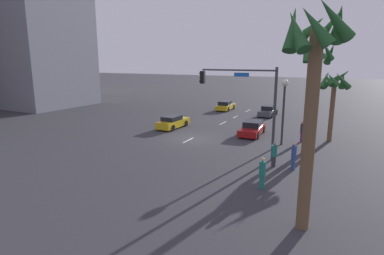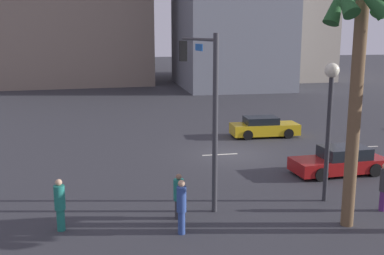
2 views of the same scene
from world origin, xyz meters
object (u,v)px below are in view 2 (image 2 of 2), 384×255
at_px(pedestrian_0, 182,205).
at_px(pedestrian_2, 179,195).
at_px(streetlamp, 330,105).
at_px(pedestrian_1, 384,186).
at_px(palm_tree_0, 362,37).
at_px(traffic_signal, 202,87).
at_px(car_1, 340,161).
at_px(pedestrian_3, 60,204).
at_px(car_3, 264,127).

xyz_separation_m(pedestrian_0, pedestrian_2, (-0.14, -1.31, -0.13)).
bearing_deg(pedestrian_2, pedestrian_0, 84.08).
distance_m(streetlamp, pedestrian_1, 3.65).
bearing_deg(palm_tree_0, traffic_signal, -43.47).
relative_size(car_1, pedestrian_3, 2.51).
bearing_deg(pedestrian_0, pedestrian_2, -95.92).
distance_m(traffic_signal, palm_tree_0, 6.33).
height_order(streetlamp, palm_tree_0, palm_tree_0).
xyz_separation_m(streetlamp, pedestrian_1, (-1.65, 1.42, -2.93)).
bearing_deg(streetlamp, pedestrian_1, 139.33).
bearing_deg(car_1, car_3, -84.82).
distance_m(car_3, streetlamp, 12.27).
relative_size(streetlamp, pedestrian_3, 3.01).
bearing_deg(car_1, palm_tree_0, 63.77).
relative_size(car_3, pedestrian_3, 2.41).
height_order(car_1, car_3, car_3).
height_order(pedestrian_1, palm_tree_0, palm_tree_0).
relative_size(streetlamp, pedestrian_1, 2.96).
xyz_separation_m(pedestrian_1, palm_tree_0, (1.98, 1.00, 5.52)).
xyz_separation_m(pedestrian_2, pedestrian_3, (4.13, 0.23, 0.09)).
height_order(car_3, streetlamp, streetlamp).
distance_m(pedestrian_0, pedestrian_3, 4.14).
xyz_separation_m(pedestrian_3, palm_tree_0, (-9.87, 1.57, 5.55)).
bearing_deg(car_1, pedestrian_3, 17.98).
distance_m(streetlamp, pedestrian_3, 10.66).
distance_m(pedestrian_1, pedestrian_2, 7.76).
bearing_deg(palm_tree_0, car_1, -116.23).
relative_size(pedestrian_0, pedestrian_1, 1.01).
bearing_deg(traffic_signal, pedestrian_3, 24.98).
distance_m(traffic_signal, pedestrian_3, 7.05).
distance_m(car_1, pedestrian_0, 10.12).
bearing_deg(streetlamp, pedestrian_0, 17.30).
xyz_separation_m(traffic_signal, pedestrian_2, (1.37, 2.33, -3.66)).
distance_m(car_1, pedestrian_1, 4.77).
distance_m(pedestrian_2, palm_tree_0, 8.25).
xyz_separation_m(car_3, pedestrian_0, (7.91, 13.63, 0.40)).
relative_size(streetlamp, pedestrian_2, 3.27).
bearing_deg(palm_tree_0, streetlamp, -97.74).
bearing_deg(car_3, pedestrian_3, 46.50).
bearing_deg(pedestrian_3, pedestrian_2, -176.79).
xyz_separation_m(traffic_signal, pedestrian_0, (1.51, 3.65, -3.52)).
xyz_separation_m(car_1, pedestrian_0, (8.67, 5.19, 0.41)).
relative_size(traffic_signal, streetlamp, 1.20).
bearing_deg(pedestrian_3, pedestrian_1, 177.26).
xyz_separation_m(car_1, car_3, (0.77, -8.43, 0.01)).
bearing_deg(car_1, pedestrian_2, 24.44).
relative_size(car_3, pedestrian_2, 2.61).
bearing_deg(pedestrian_2, palm_tree_0, 162.56).
relative_size(streetlamp, pedestrian_0, 2.92).
xyz_separation_m(traffic_signal, palm_tree_0, (-4.36, 4.14, 1.99)).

